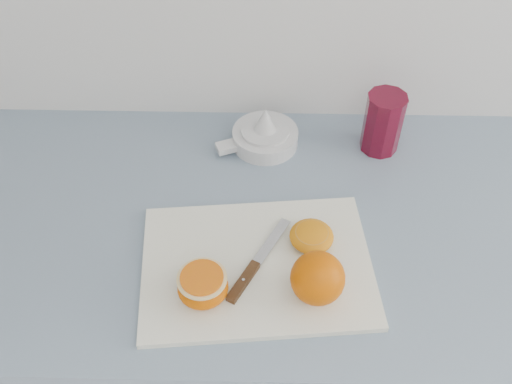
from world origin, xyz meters
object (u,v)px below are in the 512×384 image
Objects in this scene: citrus_juicer at (264,135)px; counter at (325,338)px; cutting_board at (257,266)px; red_tumbler at (382,125)px; half_orange at (203,286)px.

counter is at bearing -52.15° from citrus_juicer.
red_tumbler is (0.24, 0.31, 0.05)m from cutting_board.
red_tumbler is at bearing 48.75° from half_orange.
cutting_board is 0.11m from half_orange.
counter is 0.49m from cutting_board.
cutting_board is (-0.16, -0.12, 0.45)m from counter.
half_orange is (-0.08, -0.06, 0.03)m from cutting_board.
counter is at bearing -112.68° from red_tumbler.
half_orange is 0.39m from citrus_juicer.
counter is 14.96× the size of citrus_juicer.
red_tumbler reaches higher than counter.
counter is at bearing 36.10° from half_orange.
red_tumbler reaches higher than half_orange.
cutting_board is 2.28× the size of citrus_juicer.
citrus_juicer is (0.01, 0.31, 0.02)m from cutting_board.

